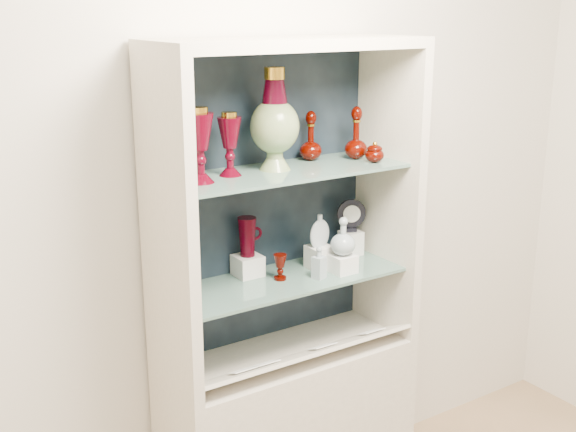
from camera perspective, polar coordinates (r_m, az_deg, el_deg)
wall_back at (r=2.81m, az=-2.45°, el=2.99°), size 3.50×0.02×2.80m
cabinet_back_panel at (r=2.81m, az=-2.12°, el=1.38°), size 0.98×0.02×1.15m
cabinet_side_left at (r=2.43m, az=-9.50°, el=-1.14°), size 0.04×0.40×1.15m
cabinet_side_right at (r=2.93m, az=7.87°, el=1.88°), size 0.04×0.40×1.15m
cabinet_top_cap at (r=2.56m, az=0.00°, el=13.47°), size 1.00×0.40×0.04m
shelf_lower at (r=2.76m, az=-0.23°, el=-5.03°), size 0.92×0.34×0.01m
shelf_upper at (r=2.63m, az=-0.24°, el=3.53°), size 0.92×0.34×0.01m
label_ledge at (r=2.76m, az=1.27°, el=-10.95°), size 0.92×0.17×0.09m
label_card_0 at (r=2.94m, az=6.56°, el=-9.05°), size 0.10×0.06×0.03m
label_card_1 at (r=2.80m, az=2.72°, el=-10.24°), size 0.10×0.06×0.03m
label_card_2 at (r=2.63m, az=-3.54°, el=-12.06°), size 0.10×0.06×0.03m
label_card_3 at (r=2.67m, az=-1.83°, el=-11.58°), size 0.10×0.06×0.03m
pedestal_lamp_left at (r=2.43m, az=-6.98°, el=5.56°), size 0.10×0.10×0.26m
pedestal_lamp_right at (r=2.53m, az=-4.64°, el=5.69°), size 0.11×0.11×0.22m
enamel_urn at (r=2.61m, az=-1.06°, el=7.66°), size 0.21×0.21×0.37m
ruby_decanter_a at (r=2.83m, az=5.42°, el=6.81°), size 0.12×0.12×0.23m
ruby_decanter_b at (r=2.79m, az=1.81°, el=6.47°), size 0.09×0.09×0.20m
lidded_bowl at (r=2.78m, az=6.86°, el=5.07°), size 0.08×0.08×0.08m
cobalt_goblet at (r=2.49m, az=-8.32°, el=-4.91°), size 0.09×0.09×0.20m
ruby_goblet_tall at (r=2.57m, az=-8.15°, el=-4.71°), size 0.07×0.07×0.16m
ruby_goblet_small at (r=2.72m, az=-0.62°, el=-4.06°), size 0.05×0.05×0.10m
riser_ruby_pitcher at (r=2.77m, az=-3.20°, el=-3.92°), size 0.10×0.10×0.08m
ruby_pitcher at (r=2.73m, az=-3.24°, el=-1.65°), size 0.12×0.08×0.15m
clear_square_bottle at (r=2.73m, az=2.46°, el=-3.68°), size 0.05×0.05×0.13m
riser_flat_flask at (r=2.85m, az=2.49°, el=-3.25°), size 0.09×0.09×0.09m
flat_flask at (r=2.81m, az=2.52°, el=-1.11°), size 0.10×0.05×0.13m
riser_clear_round_decanter at (r=2.81m, az=4.33°, el=-3.77°), size 0.09×0.09×0.07m
clear_round_decanter at (r=2.77m, az=4.38°, el=-1.68°), size 0.11×0.11×0.14m
riser_cameo_medallion at (r=3.01m, az=4.98°, el=-2.13°), size 0.08×0.08×0.10m
cameo_medallion at (r=2.97m, az=5.03°, el=0.08°), size 0.13×0.09×0.14m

